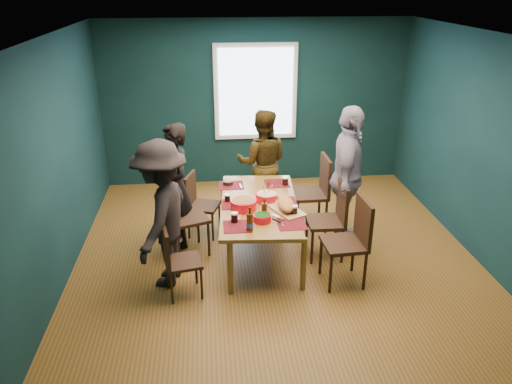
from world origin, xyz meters
The scene contains 26 objects.
room centered at (0.00, 0.27, 1.37)m, with size 5.01×5.01×2.71m.
dining_table centered at (-0.21, -0.01, 0.64)m, with size 1.06×1.92×0.71m.
chair_left_far centered at (-0.97, 0.61, 0.50)m, with size 0.49×0.49×0.86m.
chair_left_mid centered at (-1.18, 0.07, 0.59)m, with size 0.58×0.58×1.01m.
chair_left_near centered at (-1.20, -0.83, 0.49)m, with size 0.44×0.44×0.84m.
chair_right_far centered at (0.67, 0.65, 0.61)m, with size 0.48×0.48×1.04m.
chair_right_mid centered at (0.70, -0.15, 0.57)m, with size 0.45×0.45×0.98m.
chair_right_near centered at (0.78, -0.75, 0.60)m, with size 0.49×0.49×1.03m.
person_far_left centered at (-1.23, 0.35, 0.82)m, with size 0.60×0.39×1.64m, color black.
person_back centered at (-0.03, 1.21, 0.79)m, with size 0.76×0.59×1.57m, color black.
person_right centered at (0.94, 0.18, 0.92)m, with size 1.08×0.45×1.85m, color white.
person_near_left centered at (-1.34, -0.52, 0.85)m, with size 1.10×0.63×1.70m, color black.
bowl_salad centered at (-0.41, -0.17, 0.77)m, with size 0.31×0.31×0.13m.
bowl_dumpling centered at (-0.11, 0.04, 0.76)m, with size 0.26×0.26×0.24m.
bowl_herbs centered at (-0.22, -0.51, 0.75)m, with size 0.20×0.20×0.09m.
cutting_board centered at (0.09, -0.25, 0.77)m, with size 0.46×0.68×0.15m.
small_bowl centered at (-0.56, 0.62, 0.74)m, with size 0.14×0.14×0.06m.
beer_bottle_a centered at (-0.38, -0.72, 0.81)m, with size 0.08×0.08×0.28m.
beer_bottle_b centered at (-0.18, -0.40, 0.80)m, with size 0.06×0.06×0.24m.
cola_glass_a centered at (-0.54, -0.50, 0.77)m, with size 0.08×0.08×0.12m.
cola_glass_b centered at (0.17, -0.38, 0.77)m, with size 0.08×0.08×0.12m.
cola_glass_c centered at (0.21, 0.53, 0.77)m, with size 0.08×0.08×0.11m.
cola_glass_d centered at (-0.59, 0.07, 0.76)m, with size 0.07×0.07×0.10m.
napkin_a centered at (0.14, 0.05, 0.71)m, with size 0.13×0.13×0.00m, color #DB695C.
napkin_b centered at (-0.52, -0.37, 0.71)m, with size 0.13×0.13×0.00m, color #DB695C.
napkin_c centered at (0.16, -0.69, 0.71)m, with size 0.12×0.12×0.00m, color #DB695C.
Camera 1 is at (-0.80, -5.56, 3.27)m, focal length 35.00 mm.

